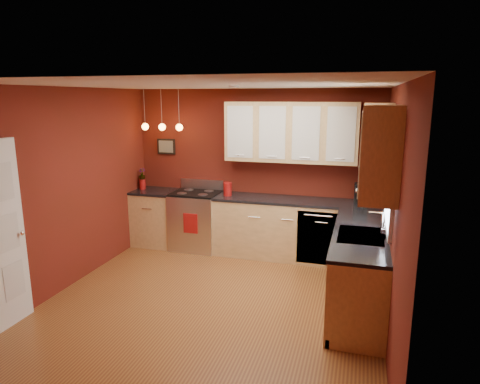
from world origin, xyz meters
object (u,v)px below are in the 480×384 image
(gas_range, at_px, (196,220))
(coffee_maker, at_px, (361,194))
(red_canister, at_px, (228,189))
(soap_pump, at_px, (385,232))
(sink, at_px, (361,237))

(gas_range, xyz_separation_m, coffee_maker, (2.60, 0.08, 0.59))
(red_canister, distance_m, coffee_maker, 2.04)
(red_canister, xyz_separation_m, coffee_maker, (2.04, 0.11, 0.03))
(red_canister, height_order, coffee_maker, coffee_maker)
(red_canister, height_order, soap_pump, red_canister)
(coffee_maker, bearing_deg, red_canister, -179.55)
(sink, bearing_deg, soap_pump, -18.07)
(sink, height_order, coffee_maker, coffee_maker)
(sink, height_order, red_canister, sink)
(gas_range, distance_m, soap_pump, 3.32)
(coffee_maker, distance_m, soap_pump, 1.68)
(red_canister, xyz_separation_m, soap_pump, (2.31, -1.55, -0.02))
(coffee_maker, relative_size, soap_pump, 1.65)
(sink, xyz_separation_m, coffee_maker, (-0.02, 1.58, 0.16))
(sink, distance_m, coffee_maker, 1.59)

